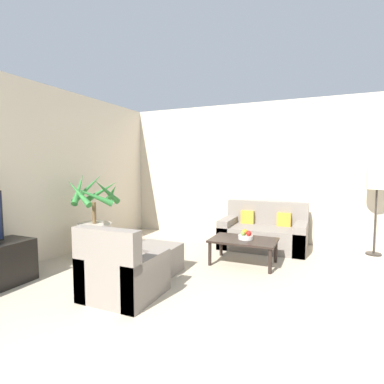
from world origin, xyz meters
The scene contains 12 objects.
wall_back centered at (0.00, 5.85, 1.35)m, with size 8.66×0.06×2.70m.
wall_left centered at (-3.56, 2.91, 1.35)m, with size 0.06×7.42×2.70m.
potted_palm centered at (-2.98, 3.63, 0.45)m, with size 0.83×0.92×1.36m.
sofa_loveseat centered at (-0.58, 5.26, 0.26)m, with size 1.47×0.85×0.81m.
floor_lamp centered at (1.18, 5.55, 1.20)m, with size 0.31×0.31×1.44m.
coffee_table centered at (-0.69, 4.23, 0.33)m, with size 0.96×0.63×0.38m.
fruit_bowl centered at (-0.66, 4.25, 0.41)m, with size 0.22×0.22×0.06m.
apple_red centered at (-0.61, 4.22, 0.47)m, with size 0.08×0.08×0.08m.
apple_green centered at (-0.70, 4.21, 0.47)m, with size 0.06×0.06×0.06m.
orange_fruit centered at (-0.69, 4.29, 0.48)m, with size 0.08×0.08×0.08m.
armchair centered at (-1.65, 2.56, 0.27)m, with size 0.77×0.76×0.83m.
ottoman centered at (-1.71, 3.40, 0.19)m, with size 0.60×0.54×0.38m.
Camera 1 is at (0.36, -0.10, 1.46)m, focal length 28.00 mm.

